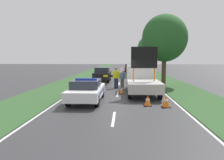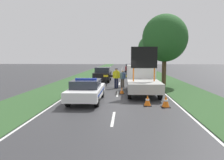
# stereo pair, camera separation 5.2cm
# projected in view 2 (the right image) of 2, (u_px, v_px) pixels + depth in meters

# --- Properties ---
(ground_plane) EXTENTS (160.00, 160.00, 0.00)m
(ground_plane) POSITION_uv_depth(u_px,v_px,m) (117.00, 99.00, 14.25)
(ground_plane) COLOR #333335
(lane_markings) EXTENTS (7.23, 72.07, 0.01)m
(lane_markings) POSITION_uv_depth(u_px,v_px,m) (121.00, 77.00, 30.84)
(lane_markings) COLOR silver
(lane_markings) RESTS_ON ground
(grass_verge_left) EXTENTS (3.50, 120.00, 0.03)m
(grass_verge_left) POSITION_uv_depth(u_px,v_px,m) (87.00, 75.00, 34.41)
(grass_verge_left) COLOR #2D5128
(grass_verge_left) RESTS_ON ground
(grass_verge_right) EXTENTS (3.50, 120.00, 0.03)m
(grass_verge_right) POSITION_uv_depth(u_px,v_px,m) (156.00, 75.00, 33.82)
(grass_verge_right) COLOR #2D5128
(grass_verge_right) RESTS_ON ground
(police_car) EXTENTS (1.87, 4.71, 1.46)m
(police_car) POSITION_uv_depth(u_px,v_px,m) (87.00, 90.00, 13.47)
(police_car) COLOR white
(police_car) RESTS_ON ground
(work_truck) EXTENTS (2.23, 5.73, 3.45)m
(work_truck) POSITION_uv_depth(u_px,v_px,m) (142.00, 79.00, 16.60)
(work_truck) COLOR white
(work_truck) RESTS_ON ground
(road_barrier) EXTENTS (2.66, 0.08, 1.08)m
(road_barrier) POSITION_uv_depth(u_px,v_px,m) (118.00, 77.00, 20.50)
(road_barrier) COLOR black
(road_barrier) RESTS_ON ground
(police_officer) EXTENTS (0.64, 0.41, 1.79)m
(police_officer) POSITION_uv_depth(u_px,v_px,m) (116.00, 76.00, 19.36)
(police_officer) COLOR #191E38
(police_officer) RESTS_ON ground
(pedestrian_civilian) EXTENTS (0.57, 0.36, 1.59)m
(pedestrian_civilian) POSITION_uv_depth(u_px,v_px,m) (123.00, 77.00, 19.89)
(pedestrian_civilian) COLOR brown
(pedestrian_civilian) RESTS_ON ground
(traffic_cone_near_police) EXTENTS (0.48, 0.48, 0.67)m
(traffic_cone_near_police) POSITION_uv_depth(u_px,v_px,m) (166.00, 101.00, 11.91)
(traffic_cone_near_police) COLOR black
(traffic_cone_near_police) RESTS_ON ground
(traffic_cone_centre_front) EXTENTS (0.41, 0.41, 0.57)m
(traffic_cone_centre_front) POSITION_uv_depth(u_px,v_px,m) (98.00, 83.00, 21.25)
(traffic_cone_centre_front) COLOR black
(traffic_cone_centre_front) RESTS_ON ground
(traffic_cone_near_truck) EXTENTS (0.44, 0.44, 0.61)m
(traffic_cone_near_truck) POSITION_uv_depth(u_px,v_px,m) (147.00, 101.00, 12.25)
(traffic_cone_near_truck) COLOR black
(traffic_cone_near_truck) RESTS_ON ground
(traffic_cone_behind_barrier) EXTENTS (0.36, 0.36, 0.50)m
(traffic_cone_behind_barrier) POSITION_uv_depth(u_px,v_px,m) (122.00, 90.00, 16.43)
(traffic_cone_behind_barrier) COLOR black
(traffic_cone_behind_barrier) RESTS_ON ground
(queued_car_sedan_black) EXTENTS (1.77, 4.26, 1.63)m
(queued_car_sedan_black) POSITION_uv_depth(u_px,v_px,m) (103.00, 74.00, 24.86)
(queued_car_sedan_black) COLOR black
(queued_car_sedan_black) RESTS_ON ground
(queued_car_hatch_blue) EXTENTS (1.82, 4.22, 1.60)m
(queued_car_hatch_blue) POSITION_uv_depth(u_px,v_px,m) (134.00, 71.00, 31.15)
(queued_car_hatch_blue) COLOR navy
(queued_car_hatch_blue) RESTS_ON ground
(queued_car_sedan_silver) EXTENTS (1.77, 4.06, 1.55)m
(queued_car_sedan_silver) POSITION_uv_depth(u_px,v_px,m) (132.00, 69.00, 36.40)
(queued_car_sedan_silver) COLOR #B2B2B7
(queued_car_sedan_silver) RESTS_ON ground
(queued_car_wagon_maroon) EXTENTS (1.93, 4.35, 1.52)m
(queued_car_wagon_maroon) POSITION_uv_depth(u_px,v_px,m) (130.00, 68.00, 42.02)
(queued_car_wagon_maroon) COLOR maroon
(queued_car_wagon_maroon) RESTS_ON ground
(roadside_tree_near_left) EXTENTS (4.17, 4.17, 6.98)m
(roadside_tree_near_left) POSITION_uv_depth(u_px,v_px,m) (149.00, 47.00, 43.33)
(roadside_tree_near_left) COLOR #4C3823
(roadside_tree_near_left) RESTS_ON ground
(roadside_tree_near_right) EXTENTS (4.25, 4.25, 6.79)m
(roadside_tree_near_right) POSITION_uv_depth(u_px,v_px,m) (165.00, 38.00, 20.61)
(roadside_tree_near_right) COLOR #4C3823
(roadside_tree_near_right) RESTS_ON ground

